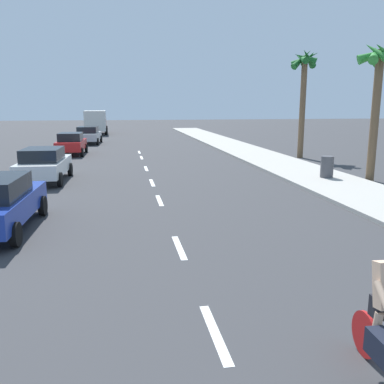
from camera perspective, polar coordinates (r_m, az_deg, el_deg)
name	(u,v)px	position (r m, az deg, el deg)	size (l,w,h in m)	color
ground_plane	(151,181)	(19.94, -5.56, 1.54)	(160.00, 160.00, 0.00)	#38383A
sidewalk_strip	(294,169)	(23.76, 13.61, 3.09)	(3.60, 80.00, 0.14)	#B2ADA3
lane_stripe_2	(215,333)	(6.98, 3.13, -18.48)	(0.16, 1.80, 0.01)	white
lane_stripe_3	(179,247)	(10.66, -1.75, -7.50)	(0.16, 1.80, 0.01)	white
lane_stripe_4	(159,200)	(15.78, -4.43, -1.14)	(0.16, 1.80, 0.01)	white
lane_stripe_5	(152,183)	(19.37, -5.43, 1.26)	(0.16, 1.80, 0.01)	white
lane_stripe_6	(146,169)	(23.71, -6.23, 3.17)	(0.16, 1.80, 0.01)	white
lane_stripe_7	(142,158)	(28.70, -6.85, 4.65)	(0.16, 1.80, 0.01)	white
lane_stripe_8	(139,152)	(31.99, -7.16, 5.37)	(0.16, 1.80, 0.01)	white
parked_car_white	(44,164)	(20.65, -19.42, 3.64)	(2.15, 4.46, 1.57)	white
parked_car_red	(71,143)	(31.27, -16.04, 6.39)	(2.01, 4.17, 1.57)	red
parked_car_silver	(88,135)	(39.73, -13.86, 7.57)	(2.30, 4.65, 1.57)	#B7BABF
delivery_truck	(96,122)	(52.21, -12.92, 9.27)	(2.76, 6.28, 2.80)	maroon
palm_tree_mid	(379,75)	(21.25, 23.95, 14.26)	(1.88, 1.78, 6.44)	brown
palm_tree_far	(304,75)	(29.27, 14.97, 15.09)	(1.96, 1.81, 7.21)	brown
trash_bin_far	(327,167)	(20.83, 17.81, 3.27)	(0.60, 0.60, 1.01)	#47474C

